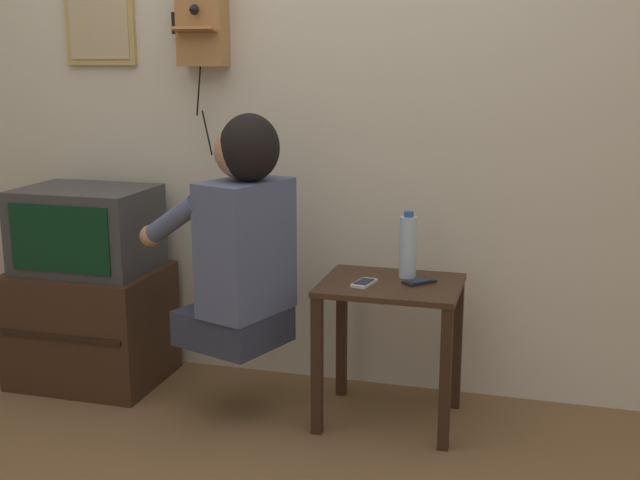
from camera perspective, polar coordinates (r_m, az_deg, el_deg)
wall_back at (r=3.44m, az=-0.91°, el=10.60°), size 6.80×0.05×2.55m
side_table at (r=3.13m, az=5.02°, el=-5.27°), size 0.53×0.43×0.57m
person at (r=3.07m, az=-5.67°, el=0.33°), size 0.60×0.51×0.91m
tv_stand at (r=3.71m, az=-15.92°, el=-5.80°), size 0.63×0.49×0.51m
television at (r=3.60m, az=-16.26°, el=0.76°), size 0.55×0.42×0.36m
wall_phone_antique at (r=3.52m, az=-8.40°, el=15.44°), size 0.24×0.19×0.82m
framed_picture at (r=3.79m, az=-15.40°, el=14.67°), size 0.34×0.03×0.36m
cell_phone_held at (r=3.05m, az=3.16°, el=-3.06°), size 0.08×0.13×0.01m
cell_phone_spare at (r=3.09m, az=7.09°, el=-2.95°), size 0.13×0.13×0.01m
water_bottle at (r=3.14m, az=6.28°, el=-0.45°), size 0.07×0.07×0.26m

